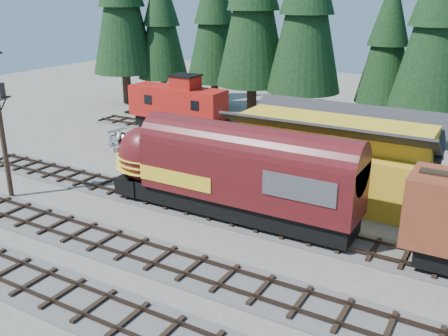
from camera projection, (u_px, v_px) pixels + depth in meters
The scene contains 7 objects.
ground at pixel (257, 264), 23.75m from camera, with size 120.00×120.00×0.00m, color #6B665B.
track_spur at pixel (247, 141), 43.13m from camera, with size 32.00×3.20×0.33m.
depot at pixel (333, 148), 31.32m from camera, with size 12.80×7.00×5.30m.
locomotive at pixel (222, 175), 28.21m from camera, with size 15.49×3.08×4.21m.
caboose at pixel (178, 105), 45.72m from camera, with size 9.31×2.70×4.84m.
pickup_truck_a at pixel (208, 169), 34.12m from camera, with size 2.55×5.54×1.54m, color black.
pickup_truck_b at pixel (138, 144), 39.57m from camera, with size 2.27×5.58×1.62m, color #B5B7BD.
Camera 1 is at (9.10, -18.82, 12.28)m, focal length 40.00 mm.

